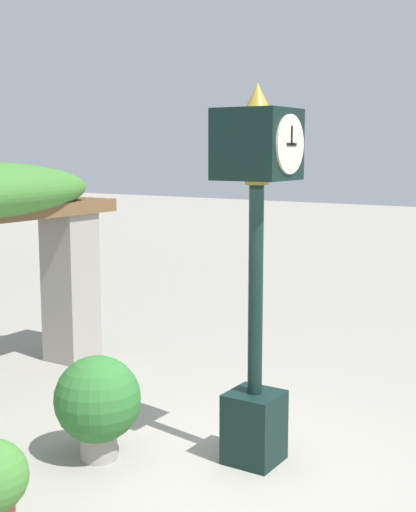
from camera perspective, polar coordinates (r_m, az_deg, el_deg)
The scene contains 3 objects.
ground_plane at distance 6.77m, azimuth 2.35°, elevation -16.23°, with size 60.00×60.00×0.00m, color gray.
pedestal_clock at distance 6.27m, azimuth 3.86°, elevation 0.25°, with size 0.61×0.66×3.39m.
potted_plant_near_right at distance 6.73m, azimuth -8.83°, elevation -11.45°, with size 0.80×0.80×0.97m.
Camera 1 is at (-5.33, -3.06, 2.84)m, focal length 50.00 mm.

